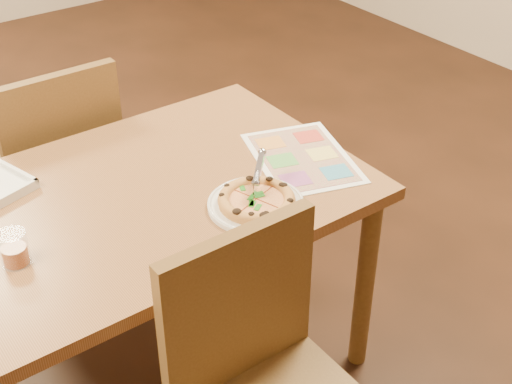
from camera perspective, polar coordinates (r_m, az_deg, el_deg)
dining_table at (r=2.09m, az=-9.45°, el=-2.19°), size 1.30×0.85×0.72m
chair_near at (r=1.75m, az=0.39°, el=-13.54°), size 0.42×0.42×0.47m
chair_far at (r=2.60m, az=-15.59°, el=2.99°), size 0.42×0.42×0.47m
plate at (r=1.97m, az=0.00°, el=-1.03°), size 0.34×0.34×0.01m
pizza at (r=1.95m, az=0.04°, el=-0.66°), size 0.21×0.21×0.03m
pizza_cutter at (r=1.97m, az=0.17°, el=1.57°), size 0.11×0.11×0.08m
glass_tumbler at (r=1.85m, az=-18.78°, el=-4.43°), size 0.07×0.07×0.09m
menu at (r=2.19m, az=3.72°, el=2.77°), size 0.38×0.46×0.00m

